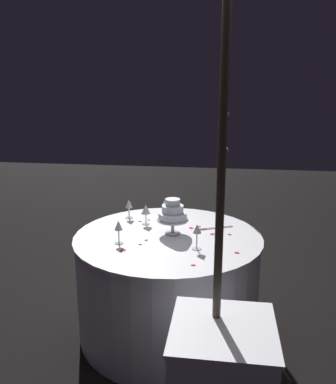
{
  "coord_description": "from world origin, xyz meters",
  "views": [
    {
      "loc": [
        2.6,
        0.37,
        1.75
      ],
      "look_at": [
        0.0,
        0.0,
        1.05
      ],
      "focal_mm": 37.99,
      "sensor_mm": 36.0,
      "label": 1
    }
  ],
  "objects_px": {
    "wine_glass_1": "(197,231)",
    "wine_glass_3": "(118,227)",
    "wine_glass_4": "(129,205)",
    "wine_glass_0": "(146,210)",
    "tiered_cake": "(173,213)",
    "main_table": "(168,284)",
    "cake_knife": "(211,228)",
    "wine_glass_2": "(166,203)",
    "decorative_arch": "(224,116)"
  },
  "relations": [
    {
      "from": "wine_glass_1",
      "to": "wine_glass_3",
      "type": "distance_m",
      "value": 0.51
    },
    {
      "from": "wine_glass_4",
      "to": "wine_glass_0",
      "type": "bearing_deg",
      "value": 51.73
    },
    {
      "from": "tiered_cake",
      "to": "wine_glass_4",
      "type": "distance_m",
      "value": 0.48
    },
    {
      "from": "wine_glass_3",
      "to": "main_table",
      "type": "bearing_deg",
      "value": 121.95
    },
    {
      "from": "main_table",
      "to": "cake_knife",
      "type": "bearing_deg",
      "value": 121.96
    },
    {
      "from": "tiered_cake",
      "to": "wine_glass_2",
      "type": "distance_m",
      "value": 0.39
    },
    {
      "from": "wine_glass_3",
      "to": "wine_glass_4",
      "type": "xyz_separation_m",
      "value": [
        -0.52,
        -0.05,
        -0.01
      ]
    },
    {
      "from": "tiered_cake",
      "to": "wine_glass_0",
      "type": "xyz_separation_m",
      "value": [
        -0.17,
        -0.22,
        -0.04
      ]
    },
    {
      "from": "wine_glass_0",
      "to": "cake_knife",
      "type": "relative_size",
      "value": 0.54
    },
    {
      "from": "main_table",
      "to": "wine_glass_4",
      "type": "relative_size",
      "value": 8.59
    },
    {
      "from": "tiered_cake",
      "to": "wine_glass_3",
      "type": "xyz_separation_m",
      "value": [
        0.22,
        -0.33,
        -0.03
      ]
    },
    {
      "from": "main_table",
      "to": "cake_knife",
      "type": "xyz_separation_m",
      "value": [
        -0.18,
        0.29,
        0.37
      ]
    },
    {
      "from": "decorative_arch",
      "to": "wine_glass_1",
      "type": "distance_m",
      "value": 0.74
    },
    {
      "from": "wine_glass_1",
      "to": "cake_knife",
      "type": "height_order",
      "value": "wine_glass_1"
    },
    {
      "from": "decorative_arch",
      "to": "main_table",
      "type": "height_order",
      "value": "decorative_arch"
    },
    {
      "from": "main_table",
      "to": "cake_knife",
      "type": "relative_size",
      "value": 4.65
    },
    {
      "from": "decorative_arch",
      "to": "cake_knife",
      "type": "distance_m",
      "value": 0.83
    },
    {
      "from": "wine_glass_4",
      "to": "decorative_arch",
      "type": "bearing_deg",
      "value": 65.03
    },
    {
      "from": "decorative_arch",
      "to": "tiered_cake",
      "type": "xyz_separation_m",
      "value": [
        -0.04,
        -0.33,
        -0.67
      ]
    },
    {
      "from": "wine_glass_1",
      "to": "wine_glass_4",
      "type": "xyz_separation_m",
      "value": [
        -0.54,
        -0.56,
        -0.01
      ]
    },
    {
      "from": "main_table",
      "to": "wine_glass_3",
      "type": "xyz_separation_m",
      "value": [
        0.19,
        -0.3,
        0.48
      ]
    },
    {
      "from": "decorative_arch",
      "to": "tiered_cake",
      "type": "distance_m",
      "value": 0.74
    },
    {
      "from": "decorative_arch",
      "to": "main_table",
      "type": "bearing_deg",
      "value": -89.83
    },
    {
      "from": "main_table",
      "to": "tiered_cake",
      "type": "bearing_deg",
      "value": 144.0
    },
    {
      "from": "decorative_arch",
      "to": "wine_glass_4",
      "type": "xyz_separation_m",
      "value": [
        -0.33,
        -0.71,
        -0.71
      ]
    },
    {
      "from": "wine_glass_0",
      "to": "wine_glass_1",
      "type": "bearing_deg",
      "value": 44.39
    },
    {
      "from": "wine_glass_3",
      "to": "wine_glass_4",
      "type": "relative_size",
      "value": 1.05
    },
    {
      "from": "wine_glass_3",
      "to": "tiered_cake",
      "type": "bearing_deg",
      "value": 124.47
    },
    {
      "from": "tiered_cake",
      "to": "wine_glass_1",
      "type": "height_order",
      "value": "tiered_cake"
    },
    {
      "from": "tiered_cake",
      "to": "wine_glass_2",
      "type": "relative_size",
      "value": 1.65
    },
    {
      "from": "wine_glass_2",
      "to": "main_table",
      "type": "bearing_deg",
      "value": 10.32
    },
    {
      "from": "wine_glass_1",
      "to": "wine_glass_2",
      "type": "distance_m",
      "value": 0.68
    },
    {
      "from": "main_table",
      "to": "wine_glass_0",
      "type": "bearing_deg",
      "value": -136.68
    },
    {
      "from": "main_table",
      "to": "wine_glass_4",
      "type": "bearing_deg",
      "value": -133.2
    },
    {
      "from": "main_table",
      "to": "wine_glass_0",
      "type": "relative_size",
      "value": 8.59
    },
    {
      "from": "tiered_cake",
      "to": "wine_glass_1",
      "type": "bearing_deg",
      "value": 36.86
    },
    {
      "from": "wine_glass_4",
      "to": "cake_knife",
      "type": "xyz_separation_m",
      "value": [
        0.15,
        0.64,
        -0.1
      ]
    },
    {
      "from": "decorative_arch",
      "to": "tiered_cake",
      "type": "height_order",
      "value": "decorative_arch"
    },
    {
      "from": "cake_knife",
      "to": "wine_glass_3",
      "type": "bearing_deg",
      "value": -58.05
    },
    {
      "from": "decorative_arch",
      "to": "wine_glass_4",
      "type": "height_order",
      "value": "decorative_arch"
    },
    {
      "from": "decorative_arch",
      "to": "wine_glass_0",
      "type": "bearing_deg",
      "value": -110.46
    },
    {
      "from": "decorative_arch",
      "to": "main_table",
      "type": "xyz_separation_m",
      "value": [
        0.0,
        -0.36,
        -1.18
      ]
    },
    {
      "from": "main_table",
      "to": "cake_knife",
      "type": "height_order",
      "value": "cake_knife"
    },
    {
      "from": "tiered_cake",
      "to": "wine_glass_1",
      "type": "distance_m",
      "value": 0.31
    },
    {
      "from": "wine_glass_2",
      "to": "wine_glass_3",
      "type": "distance_m",
      "value": 0.63
    },
    {
      "from": "wine_glass_2",
      "to": "cake_knife",
      "type": "height_order",
      "value": "wine_glass_2"
    },
    {
      "from": "main_table",
      "to": "wine_glass_3",
      "type": "bearing_deg",
      "value": -58.05
    },
    {
      "from": "wine_glass_3",
      "to": "decorative_arch",
      "type": "bearing_deg",
      "value": 105.97
    },
    {
      "from": "wine_glass_0",
      "to": "wine_glass_4",
      "type": "height_order",
      "value": "same"
    },
    {
      "from": "wine_glass_2",
      "to": "wine_glass_0",
      "type": "bearing_deg",
      "value": -30.82
    }
  ]
}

